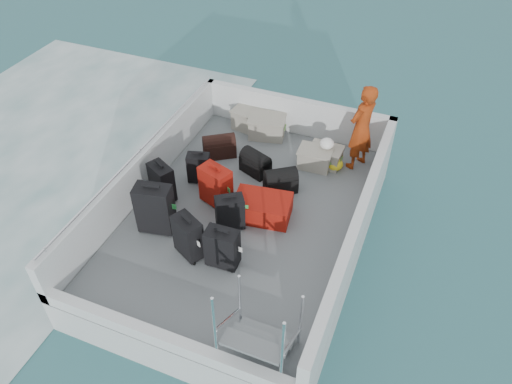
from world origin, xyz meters
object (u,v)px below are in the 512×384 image
suitcase_3 (188,237)px  crate_1 (267,127)px  suitcase_2 (199,168)px  crate_2 (325,157)px  suitcase_5 (216,186)px  suitcase_0 (155,209)px  suitcase_1 (162,183)px  crate_3 (315,159)px  passenger (361,128)px  suitcase_6 (222,248)px  suitcase_8 (262,207)px  suitcase_7 (230,213)px  crate_0 (250,120)px

suitcase_3 → crate_1: bearing=118.1°
suitcase_3 → suitcase_2: bearing=139.4°
crate_2 → suitcase_5: bearing=-129.6°
suitcase_0 → suitcase_1: suitcase_0 is taller
crate_2 → crate_3: (-0.15, -0.13, 0.00)m
suitcase_1 → passenger: 3.33m
suitcase_2 → crate_3: bearing=16.4°
suitcase_5 → suitcase_6: bearing=-41.7°
suitcase_2 → suitcase_8: (1.27, -0.39, -0.09)m
suitcase_3 → suitcase_7: size_ratio=1.13×
suitcase_6 → crate_0: size_ratio=1.02×
suitcase_0 → passenger: 3.55m
suitcase_0 → suitcase_3: suitcase_0 is taller
suitcase_8 → crate_2: size_ratio=1.64×
suitcase_6 → suitcase_8: size_ratio=0.73×
suitcase_1 → crate_0: bearing=104.8°
suitcase_6 → passenger: passenger is taller
suitcase_5 → crate_0: size_ratio=1.10×
suitcase_7 → suitcase_8: bearing=15.2°
crate_0 → suitcase_0: bearing=-95.1°
crate_0 → suitcase_6: bearing=-74.0°
suitcase_0 → crate_3: size_ratio=1.50×
suitcase_0 → crate_1: (0.64, 2.85, -0.21)m
suitcase_6 → crate_1: suitcase_6 is taller
crate_3 → passenger: passenger is taller
suitcase_8 → suitcase_7: bearing=131.7°
suitcase_1 → suitcase_6: (1.45, -0.89, -0.01)m
suitcase_6 → crate_0: 3.35m
crate_3 → passenger: size_ratio=0.35×
suitcase_8 → crate_0: crate_0 is taller
suitcase_1 → suitcase_2: suitcase_1 is taller
suitcase_5 → suitcase_8: suitcase_5 is taller
suitcase_1 → suitcase_8: 1.62m
crate_0 → crate_3: (1.46, -0.66, -0.02)m
suitcase_7 → crate_3: 2.02m
suitcase_6 → suitcase_7: 0.71m
suitcase_7 → passenger: (1.38, 2.19, 0.47)m
suitcase_2 → suitcase_5: (0.49, -0.38, 0.07)m
suitcase_5 → suitcase_0: bearing=-104.1°
suitcase_1 → crate_1: (0.90, 2.21, -0.13)m
suitcase_7 → crate_2: size_ratio=1.12×
suitcase_1 → suitcase_2: 0.69m
suitcase_7 → suitcase_1: bearing=136.1°
suitcase_5 → suitcase_7: suitcase_5 is taller
passenger → suitcase_8: bearing=-2.5°
suitcase_1 → suitcase_3: size_ratio=0.96×
suitcase_1 → crate_0: 2.39m
suitcase_0 → crate_0: 2.99m
suitcase_0 → suitcase_7: (0.99, 0.43, -0.11)m
suitcase_5 → suitcase_7: bearing=-25.8°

